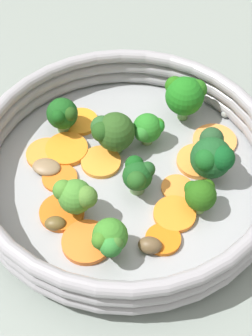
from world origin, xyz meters
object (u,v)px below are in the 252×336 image
(carrot_slice_1, at_px, (67,149))
(broccoli_floret_2, at_px, (138,175))
(carrot_slice_8, at_px, (215,141))
(broccoli_floret_5, at_px, (148,129))
(broccoli_floret_4, at_px, (212,154))
(broccoli_floret_3, at_px, (185,94))
(carrot_slice_9, at_px, (62,212))
(broccoli_floret_8, at_px, (76,196))
(carrot_slice_3, at_px, (47,154))
(broccoli_floret_7, at_px, (200,195))
(carrot_slice_11, at_px, (80,122))
(mushroom_piece_0, at_px, (55,223))
(carrot_slice_7, at_px, (198,161))
(skillet, at_px, (126,181))
(mushroom_piece_1, at_px, (46,167))
(mushroom_piece_2, at_px, (150,245))
(carrot_slice_0, at_px, (163,239))
(carrot_slice_4, at_px, (177,188))
(broccoli_floret_1, at_px, (110,239))
(broccoli_floret_6, at_px, (112,132))
(carrot_slice_10, at_px, (87,242))
(carrot_slice_6, at_px, (175,214))
(broccoli_floret_0, at_px, (63,115))
(carrot_slice_2, at_px, (101,162))
(carrot_slice_5, at_px, (60,180))

(carrot_slice_1, height_order, broccoli_floret_2, broccoli_floret_2)
(carrot_slice_8, bearing_deg, broccoli_floret_5, -91.31)
(broccoli_floret_4, bearing_deg, broccoli_floret_3, -167.63)
(carrot_slice_9, bearing_deg, broccoli_floret_8, 89.61)
(carrot_slice_3, relative_size, broccoli_floret_4, 0.82)
(carrot_slice_8, bearing_deg, broccoli_floret_7, -17.97)
(carrot_slice_1, bearing_deg, broccoli_floret_7, 58.87)
(carrot_slice_11, bearing_deg, mushroom_piece_0, -9.15)
(carrot_slice_9, bearing_deg, broccoli_floret_2, 109.94)
(carrot_slice_7, height_order, broccoli_floret_7, broccoli_floret_7)
(skillet, bearing_deg, carrot_slice_1, -121.42)
(broccoli_floret_2, bearing_deg, mushroom_piece_1, -107.33)
(carrot_slice_9, relative_size, broccoli_floret_4, 0.84)
(carrot_slice_9, distance_m, mushroom_piece_2, 0.09)
(carrot_slice_11, distance_m, broccoli_floret_8, 0.13)
(broccoli_floret_5, bearing_deg, broccoli_floret_3, 132.42)
(carrot_slice_0, xyz_separation_m, carrot_slice_8, (-0.12, 0.07, -0.00))
(carrot_slice_0, height_order, carrot_slice_4, carrot_slice_0)
(carrot_slice_4, height_order, carrot_slice_11, carrot_slice_11)
(carrot_slice_9, height_order, broccoli_floret_1, broccoli_floret_1)
(broccoli_floret_5, bearing_deg, broccoli_floret_6, -76.53)
(carrot_slice_0, distance_m, carrot_slice_10, 0.07)
(mushroom_piece_1, bearing_deg, carrot_slice_11, 152.54)
(carrot_slice_6, xyz_separation_m, broccoli_floret_0, (-0.12, -0.11, 0.02))
(carrot_slice_3, distance_m, broccoli_floret_2, 0.11)
(broccoli_floret_2, bearing_deg, broccoli_floret_7, 66.76)
(skillet, xyz_separation_m, carrot_slice_2, (-0.02, -0.03, 0.01))
(skillet, distance_m, broccoli_floret_6, 0.05)
(carrot_slice_4, distance_m, broccoli_floret_4, 0.05)
(broccoli_floret_1, height_order, broccoli_floret_8, broccoli_floret_8)
(skillet, bearing_deg, broccoli_floret_0, -135.86)
(carrot_slice_2, distance_m, carrot_slice_6, 0.10)
(carrot_slice_11, distance_m, broccoli_floret_0, 0.03)
(skillet, xyz_separation_m, broccoli_floret_7, (0.04, 0.07, 0.03))
(broccoli_floret_0, relative_size, broccoli_floret_4, 0.81)
(carrot_slice_8, height_order, broccoli_floret_1, broccoli_floret_1)
(carrot_slice_2, bearing_deg, carrot_slice_10, -8.23)
(broccoli_floret_5, relative_size, broccoli_floret_7, 0.98)
(carrot_slice_5, distance_m, broccoli_floret_0, 0.07)
(carrot_slice_1, bearing_deg, mushroom_piece_0, -4.73)
(carrot_slice_5, height_order, broccoli_floret_8, broccoli_floret_8)
(carrot_slice_3, xyz_separation_m, broccoli_floret_1, (0.12, 0.07, 0.02))
(carrot_slice_4, bearing_deg, carrot_slice_6, -9.72)
(carrot_slice_8, bearing_deg, carrot_slice_9, -61.27)
(carrot_slice_1, bearing_deg, carrot_slice_9, -1.69)
(broccoli_floret_6, distance_m, mushroom_piece_0, 0.11)
(carrot_slice_6, height_order, mushroom_piece_1, mushroom_piece_1)
(carrot_slice_3, bearing_deg, broccoli_floret_1, 28.31)
(carrot_slice_4, xyz_separation_m, broccoli_floret_6, (-0.06, -0.06, 0.03))
(carrot_slice_8, xyz_separation_m, broccoli_floret_5, (-0.00, -0.07, 0.02))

